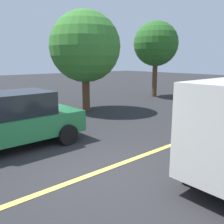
{
  "coord_description": "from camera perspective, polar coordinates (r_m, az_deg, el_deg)",
  "views": [
    {
      "loc": [
        -3.14,
        -4.27,
        2.59
      ],
      "look_at": [
        1.62,
        1.22,
        1.05
      ],
      "focal_mm": 39.57,
      "sensor_mm": 36.0,
      "label": 1
    }
  ],
  "objects": [
    {
      "name": "tree_centre_verge",
      "position": [
        17.92,
        10.1,
        15.21
      ],
      "size": [
        3.07,
        3.07,
        5.22
      ],
      "color": "#513823",
      "rests_on": "ground_plane"
    },
    {
      "name": "car_green_far_lane",
      "position": [
        7.87,
        -22.64,
        -1.88
      ],
      "size": [
        4.39,
        2.07,
        1.66
      ],
      "color": "#236B3D",
      "rests_on": "ground_plane"
    },
    {
      "name": "lane_marking_centre",
      "position": [
        7.91,
        13.55,
        -7.44
      ],
      "size": [
        28.0,
        0.16,
        0.01
      ],
      "primitive_type": "cube",
      "color": "#E0D14C"
    },
    {
      "name": "ground_plane",
      "position": [
        5.9,
        -4.3,
        -14.11
      ],
      "size": [
        80.0,
        80.0,
        0.0
      ],
      "primitive_type": "plane",
      "color": "#262628"
    },
    {
      "name": "tree_left_verge",
      "position": [
        12.71,
        -6.26,
        14.73
      ],
      "size": [
        3.52,
        3.52,
        4.99
      ],
      "color": "#513823",
      "rests_on": "ground_plane"
    }
  ]
}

